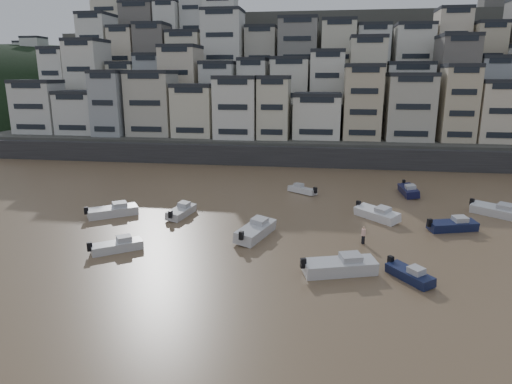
% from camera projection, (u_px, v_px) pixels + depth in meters
% --- Properties ---
extents(sea_strip, '(340.00, 340.00, 0.00)m').
position_uv_depth(sea_strip, '(2.00, 117.00, 175.05)').
color(sea_strip, '#414B5D').
rests_on(sea_strip, ground).
extents(harbor_wall, '(140.00, 3.00, 3.50)m').
position_uv_depth(harbor_wall, '(307.00, 156.00, 80.46)').
color(harbor_wall, '#38383A').
rests_on(harbor_wall, ground).
extents(hillside, '(141.04, 66.00, 50.00)m').
position_uv_depth(hillside, '(334.00, 86.00, 115.10)').
color(hillside, '#4C4C47').
rests_on(hillside, ground).
extents(headland, '(216.00, 135.00, 53.33)m').
position_uv_depth(headland, '(21.00, 120.00, 163.27)').
color(headland, black).
rests_on(headland, ground).
extents(boat_a, '(6.84, 4.02, 1.77)m').
position_uv_depth(boat_a, '(340.00, 264.00, 36.86)').
color(boat_a, silver).
rests_on(boat_a, ground).
extents(boat_b, '(3.87, 4.60, 1.25)m').
position_uv_depth(boat_b, '(410.00, 273.00, 35.84)').
color(boat_b, '#151D42').
rests_on(boat_b, ground).
extents(boat_c, '(3.97, 7.03, 1.82)m').
position_uv_depth(boat_c, '(256.00, 228.00, 45.26)').
color(boat_c, silver).
rests_on(boat_c, ground).
extents(boat_d, '(5.80, 3.37, 1.50)m').
position_uv_depth(boat_d, '(453.00, 224.00, 47.20)').
color(boat_d, '#151D43').
rests_on(boat_d, ground).
extents(boat_e, '(5.43, 5.62, 1.61)m').
position_uv_depth(boat_e, '(377.00, 213.00, 50.83)').
color(boat_e, white).
rests_on(boat_e, ground).
extents(boat_f, '(2.59, 5.57, 1.46)m').
position_uv_depth(boat_f, '(181.00, 210.00, 52.06)').
color(boat_f, silver).
rests_on(boat_f, ground).
extents(boat_g, '(5.90, 5.31, 1.64)m').
position_uv_depth(boat_g, '(497.00, 209.00, 51.98)').
color(boat_g, silver).
rests_on(boat_g, ground).
extents(boat_h, '(4.60, 3.82, 1.24)m').
position_uv_depth(boat_h, '(302.00, 189.00, 62.22)').
color(boat_h, silver).
rests_on(boat_h, ground).
extents(boat_i, '(2.35, 5.93, 1.58)m').
position_uv_depth(boat_i, '(408.00, 189.00, 61.32)').
color(boat_i, '#13153D').
rests_on(boat_i, ground).
extents(boat_j, '(5.00, 4.28, 1.36)m').
position_uv_depth(boat_j, '(117.00, 244.00, 41.71)').
color(boat_j, silver).
rests_on(boat_j, ground).
extents(boat_k, '(6.04, 5.12, 1.64)m').
position_uv_depth(boat_k, '(113.00, 209.00, 52.01)').
color(boat_k, silver).
rests_on(boat_k, ground).
extents(person_pink, '(0.44, 0.44, 1.74)m').
position_uv_depth(person_pink, '(363.00, 235.00, 43.49)').
color(person_pink, beige).
rests_on(person_pink, ground).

